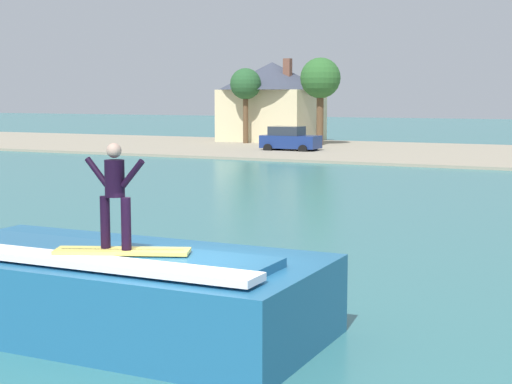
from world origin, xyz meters
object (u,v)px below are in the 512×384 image
Objects in this scene: car_near_shore at (290,139)px; house_with_chimney at (272,98)px; surfboard at (122,251)px; tree_short_bushy at (246,85)px; surfer at (115,190)px; tree_tall_bare at (320,80)px; wave_crest at (114,291)px.

car_near_shore is 12.43m from house_with_chimney.
tree_short_bushy is (-21.30, 47.51, 3.30)m from surfboard.
house_with_chimney is (-20.79, 51.84, 1.32)m from surfer.
tree_short_bushy is (-6.36, -0.28, -0.41)m from tree_tall_bare.
car_near_shore is (-14.67, 41.42, -1.60)m from surfer.
house_with_chimney reaches higher than tree_tall_bare.
house_with_chimney is at bearing 84.62° from tree_short_bushy.
tree_tall_bare reaches higher than tree_short_bushy.
surfer is 50.13m from tree_tall_bare.
tree_short_bushy reaches higher than wave_crest.
tree_tall_bare is at bearing 106.92° from wave_crest.
house_with_chimney is 1.33× the size of tree_tall_bare.
house_with_chimney is 4.44m from tree_short_bushy.
surfer is at bearing -72.76° from tree_tall_bare.
surfboard is 0.35× the size of tree_short_bushy.
surfer is 0.42× the size of car_near_shore.
tree_short_bushy is at bearing 113.80° from wave_crest.
house_with_chimney is (-20.89, 51.82, 2.31)m from surfboard.
surfboard is at bearing -68.04° from house_with_chimney.
surfer is (0.46, -0.54, 1.83)m from wave_crest.
car_near_shore is (-14.77, 41.40, -0.60)m from surfboard.
car_near_shore is 9.75m from tree_short_bushy.
wave_crest is at bearing 137.68° from surfboard.
surfboard is at bearing 11.65° from surfer.
car_near_shore is 0.66× the size of tree_short_bushy.
house_with_chimney is 7.32m from tree_tall_bare.
surfer is 43.97m from car_near_shore.
car_near_shore reaches higher than surfboard.
wave_crest is at bearing -70.84° from car_near_shore.
wave_crest is 1.96m from surfer.
tree_short_bushy reaches higher than surfer.
house_with_chimney reaches higher than surfer.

